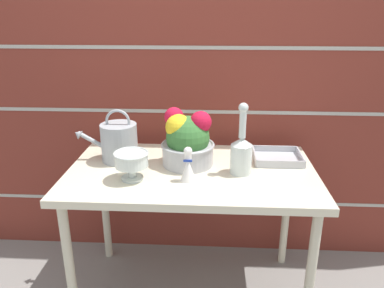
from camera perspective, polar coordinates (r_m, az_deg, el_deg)
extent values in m
cube|color=maroon|center=(2.17, 0.64, 9.85)|extent=(3.60, 0.08, 2.20)
cube|color=#A8A399|center=(2.38, 0.52, -8.62)|extent=(3.53, 0.00, 0.02)
cube|color=#A8A399|center=(2.17, 0.57, 4.96)|extent=(3.53, 0.00, 0.02)
cube|color=#A8A399|center=(2.10, 0.60, 14.48)|extent=(3.53, 0.00, 0.02)
cube|color=beige|center=(1.84, -0.06, -4.41)|extent=(1.21, 0.71, 0.04)
cylinder|color=beige|center=(1.90, -18.09, -17.78)|extent=(0.04, 0.04, 0.70)
cylinder|color=beige|center=(1.84, 17.53, -19.02)|extent=(0.04, 0.04, 0.70)
cylinder|color=beige|center=(2.36, -13.12, -9.24)|extent=(0.04, 0.04, 0.70)
cylinder|color=beige|center=(2.31, 14.16, -9.94)|extent=(0.04, 0.04, 0.70)
cylinder|color=#9EA3A8|center=(1.95, -11.02, 0.25)|extent=(0.18, 0.18, 0.19)
cylinder|color=#9EA3A8|center=(1.99, -15.10, 0.59)|extent=(0.14, 0.02, 0.09)
cone|color=#9EA3A8|center=(2.00, -17.02, 1.51)|extent=(0.05, 0.05, 0.06)
torus|color=#9EA3A8|center=(1.91, -11.24, 3.37)|extent=(0.13, 0.01, 0.13)
cylinder|color=silver|center=(1.75, -9.06, -5.14)|extent=(0.10, 0.10, 0.01)
cylinder|color=silver|center=(1.74, -9.12, -4.14)|extent=(0.04, 0.04, 0.05)
sphere|color=silver|center=(1.74, -9.12, -4.06)|extent=(0.04, 0.04, 0.04)
cylinder|color=silver|center=(1.72, -9.22, -2.38)|extent=(0.15, 0.15, 0.06)
torus|color=silver|center=(1.70, -9.28, -1.42)|extent=(0.16, 0.16, 0.01)
cylinder|color=#ADADB2|center=(1.88, -0.64, -1.60)|extent=(0.25, 0.25, 0.10)
torus|color=#ADADB2|center=(1.86, -0.65, -0.10)|extent=(0.27, 0.27, 0.01)
sphere|color=#387033|center=(1.84, -0.65, 1.01)|extent=(0.22, 0.22, 0.22)
sphere|color=yellow|center=(1.82, -2.08, 2.60)|extent=(0.13, 0.13, 0.13)
sphere|color=red|center=(1.85, -2.76, 4.15)|extent=(0.10, 0.10, 0.10)
sphere|color=red|center=(1.81, 1.34, 3.38)|extent=(0.11, 0.11, 0.11)
cylinder|color=silver|center=(1.78, 7.47, -2.30)|extent=(0.10, 0.10, 0.14)
cone|color=silver|center=(1.75, 7.60, 0.40)|extent=(0.10, 0.10, 0.04)
cylinder|color=silver|center=(1.73, 7.73, 2.96)|extent=(0.03, 0.03, 0.13)
sphere|color=silver|center=(1.71, 7.85, 5.50)|extent=(0.05, 0.05, 0.05)
cone|color=white|center=(1.70, -0.61, -3.92)|extent=(0.07, 0.07, 0.11)
cylinder|color=white|center=(1.67, -0.62, -1.68)|extent=(0.03, 0.03, 0.04)
sphere|color=white|center=(1.67, -0.62, -1.09)|extent=(0.04, 0.04, 0.04)
cube|color=#193399|center=(1.67, -0.66, -2.59)|extent=(0.04, 0.01, 0.01)
cube|color=#B7B7BC|center=(1.99, 12.86, -2.29)|extent=(0.24, 0.21, 0.01)
cube|color=#B7B7BC|center=(1.89, 13.39, -3.06)|extent=(0.24, 0.01, 0.04)
cube|color=#B7B7BC|center=(2.08, 12.44, -0.78)|extent=(0.24, 0.01, 0.04)
cube|color=#B7B7BC|center=(1.97, 9.50, -1.82)|extent=(0.01, 0.21, 0.04)
cube|color=#B7B7BC|center=(2.01, 16.22, -1.91)|extent=(0.01, 0.21, 0.04)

